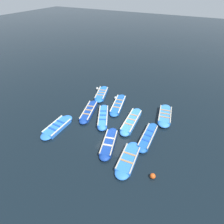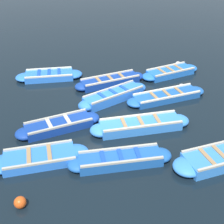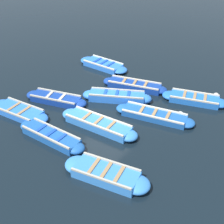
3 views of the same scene
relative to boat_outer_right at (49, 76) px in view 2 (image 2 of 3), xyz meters
name	(u,v)px [view 2 (image 2 of 3)]	position (x,y,z in m)	size (l,w,h in m)	color
ground_plane	(114,113)	(3.80, 2.70, -0.16)	(120.00, 120.00, 0.00)	black
boat_outer_right	(49,76)	(0.00, 0.00, 0.00)	(1.05, 3.34, 0.38)	blue
boat_centre	(220,158)	(7.47, 5.58, 0.03)	(1.52, 3.49, 0.44)	#3884E0
boat_far_corner	(170,72)	(0.61, 6.17, 0.00)	(1.73, 3.37, 0.38)	blue
boat_broadside	(110,81)	(1.15, 2.94, 0.01)	(1.61, 3.65, 0.40)	navy
boat_drifting	(166,96)	(3.04, 5.19, -0.01)	(1.55, 3.89, 0.35)	#1E59AD
boat_mid_row	(140,125)	(5.13, 3.48, 0.02)	(1.02, 3.95, 0.42)	#3884E0
boat_outer_left	(114,96)	(2.72, 2.84, 0.04)	(2.23, 3.49, 0.46)	blue
boat_end_of_row	(120,160)	(6.98, 2.35, 0.02)	(0.81, 3.47, 0.41)	#1E59AD
boat_bow_out	(59,125)	(4.62, 0.39, 0.01)	(1.61, 3.39, 0.39)	navy
boat_stern_in	(40,158)	(6.46, -0.27, 0.00)	(1.20, 3.36, 0.37)	blue
buoy_orange_near	(181,87)	(2.29, 6.16, 0.00)	(0.31, 0.31, 0.31)	silver
buoy_yellow_far	(178,64)	(-0.40, 6.94, -0.01)	(0.29, 0.29, 0.29)	silver
buoy_white_drifting	(20,202)	(8.31, -0.74, 0.01)	(0.34, 0.34, 0.34)	#E05119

